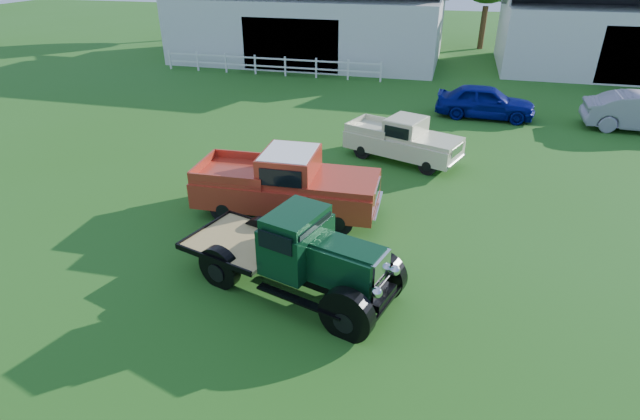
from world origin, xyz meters
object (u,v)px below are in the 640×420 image
(vintage_flatbed, at_px, (293,251))
(red_pickup, at_px, (286,183))
(misc_car_blue, at_px, (485,101))
(white_pickup, at_px, (403,139))

(vintage_flatbed, xyz_separation_m, red_pickup, (-1.32, 3.52, -0.01))
(red_pickup, xyz_separation_m, misc_car_blue, (6.01, 11.59, -0.26))
(vintage_flatbed, distance_m, red_pickup, 3.76)
(vintage_flatbed, relative_size, misc_car_blue, 1.16)
(vintage_flatbed, bearing_deg, red_pickup, 126.84)
(red_pickup, xyz_separation_m, white_pickup, (2.86, 5.22, -0.21))
(white_pickup, height_order, misc_car_blue, white_pickup)
(white_pickup, relative_size, misc_car_blue, 0.99)
(white_pickup, xyz_separation_m, misc_car_blue, (3.16, 6.37, -0.05))
(vintage_flatbed, height_order, white_pickup, vintage_flatbed)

